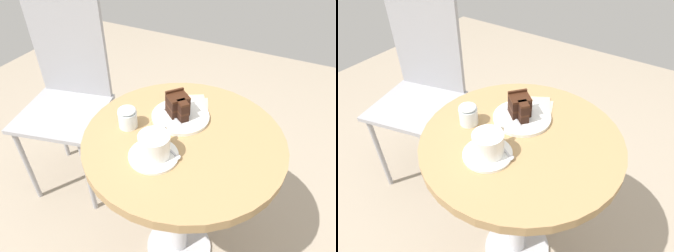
% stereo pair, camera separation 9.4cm
% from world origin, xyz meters
% --- Properties ---
extents(ground_plane, '(4.40, 4.40, 0.01)m').
position_xyz_m(ground_plane, '(0.00, 0.00, -0.01)').
color(ground_plane, gray).
rests_on(ground_plane, ground).
extents(cafe_table, '(0.65, 0.65, 0.69)m').
position_xyz_m(cafe_table, '(0.00, 0.00, 0.56)').
color(cafe_table, '#A37F51').
rests_on(cafe_table, ground).
extents(saucer, '(0.15, 0.15, 0.01)m').
position_xyz_m(saucer, '(-0.13, 0.04, 0.69)').
color(saucer, white).
rests_on(saucer, cafe_table).
extents(coffee_cup, '(0.13, 0.09, 0.07)m').
position_xyz_m(coffee_cup, '(-0.12, 0.04, 0.73)').
color(coffee_cup, white).
rests_on(coffee_cup, saucer).
extents(teaspoon, '(0.06, 0.10, 0.00)m').
position_xyz_m(teaspoon, '(-0.09, -0.00, 0.70)').
color(teaspoon, '#B7B7BC').
rests_on(teaspoon, saucer).
extents(cake_plate, '(0.20, 0.20, 0.01)m').
position_xyz_m(cake_plate, '(0.08, 0.05, 0.69)').
color(cake_plate, white).
rests_on(cake_plate, cafe_table).
extents(cake_slice, '(0.09, 0.10, 0.08)m').
position_xyz_m(cake_slice, '(0.08, 0.06, 0.74)').
color(cake_slice, black).
rests_on(cake_slice, cake_plate).
extents(fork, '(0.09, 0.12, 0.00)m').
position_xyz_m(fork, '(0.08, 0.09, 0.70)').
color(fork, '#B7B7BC').
rests_on(fork, cake_plate).
extents(napkin, '(0.20, 0.19, 0.00)m').
position_xyz_m(napkin, '(0.15, 0.05, 0.69)').
color(napkin, beige).
rests_on(napkin, cafe_table).
extents(cafe_chair, '(0.46, 0.46, 0.96)m').
position_xyz_m(cafe_chair, '(0.21, 0.70, 0.57)').
color(cafe_chair, '#9E9EA3').
rests_on(cafe_chair, ground).
extents(sugar_pot, '(0.06, 0.06, 0.07)m').
position_xyz_m(sugar_pot, '(-0.04, 0.19, 0.72)').
color(sugar_pot, silver).
rests_on(sugar_pot, cafe_table).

